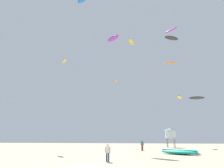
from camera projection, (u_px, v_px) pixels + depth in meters
name	position (u px, v px, depth m)	size (l,w,h in m)	color
person_foreground	(108.00, 151.00, 20.17)	(0.53, 0.36, 1.61)	navy
person_midground	(142.00, 145.00, 35.28)	(0.48, 0.38, 1.69)	#B21E23
kite_grounded_near	(179.00, 152.00, 27.83)	(5.16, 4.55, 0.68)	#19B29E
lifeguard_tower	(170.00, 133.00, 46.70)	(2.30, 2.30, 4.15)	#8C704C
kite_aloft_0	(171.00, 63.00, 58.25)	(3.92, 1.95, 0.50)	orange
kite_aloft_1	(171.00, 30.00, 34.58)	(2.11, 2.20, 0.42)	purple
kite_aloft_2	(113.00, 38.00, 47.98)	(3.51, 3.55, 0.82)	purple
kite_aloft_3	(171.00, 38.00, 55.25)	(4.28, 3.08, 0.91)	#2D2D33
kite_aloft_5	(116.00, 82.00, 58.38)	(1.72, 2.56, 0.35)	orange
kite_aloft_6	(132.00, 42.00, 58.44)	(1.79, 3.79, 0.54)	yellow
kite_aloft_7	(180.00, 97.00, 51.18)	(1.88, 3.55, 0.41)	yellow
kite_aloft_8	(65.00, 61.00, 44.16)	(1.98, 2.67, 0.64)	yellow
kite_aloft_9	(197.00, 98.00, 46.28)	(3.34, 1.01, 0.75)	#2D2D33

